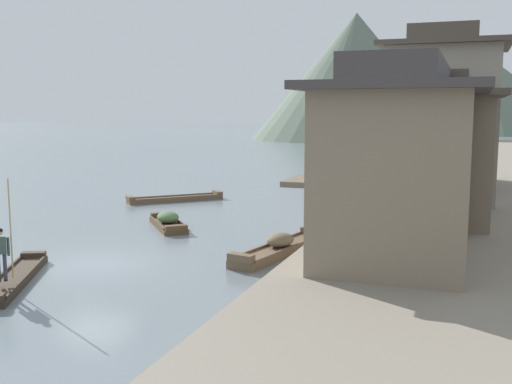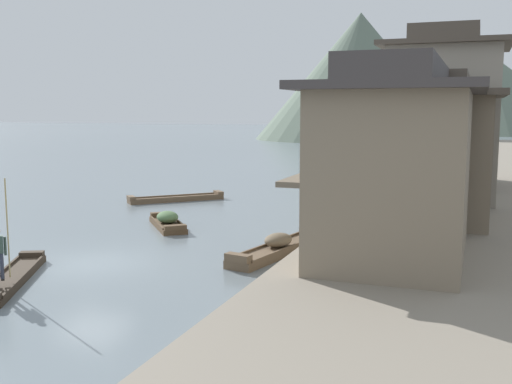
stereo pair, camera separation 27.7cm
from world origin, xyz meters
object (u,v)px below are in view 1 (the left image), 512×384
Objects in this scene: boat_moored_far at (368,182)px; boat_midriver_drifting at (168,222)px; boat_upstream_distant at (377,172)px; boat_moored_nearest at (280,247)px; boat_midriver_upstream at (403,161)px; house_waterfront_second at (429,149)px; boatman_person at (1,248)px; boat_moored_third at (175,199)px; boat_foreground_poled at (14,279)px; house_waterfront_nearest at (399,163)px; house_waterfront_tall at (442,117)px; house_waterfront_narrow at (442,116)px; boat_moored_second at (343,194)px.

boat_moored_far is 19.72m from boat_midriver_drifting.
boat_moored_far is 1.08× the size of boat_upstream_distant.
boat_moored_nearest reaches higher than boat_midriver_upstream.
boat_upstream_distant is 26.13m from house_waterfront_second.
boatman_person reaches higher than boat_moored_third.
house_waterfront_nearest reaches higher than boat_foreground_poled.
boat_upstream_distant is (5.82, 37.27, 0.03)m from boat_foreground_poled.
boat_foreground_poled is 1.71× the size of boatman_person.
house_waterfront_second is at bearing -91.67° from house_waterfront_tall.
boat_moored_far is at bearing 151.66° from house_waterfront_narrow.
boat_moored_third is at bearing -114.17° from boat_upstream_distant.
house_waterfront_narrow is at bearing 65.79° from boat_foreground_poled.
boat_moored_third is 15.89m from house_waterfront_tall.
boat_upstream_distant is at bearing 116.39° from house_waterfront_narrow.
house_waterfront_second is (5.06, -38.20, 3.65)m from boat_midriver_upstream.
house_waterfront_tall is (6.06, -18.73, 4.90)m from boat_upstream_distant.
boat_moored_nearest is 1.24× the size of boat_moored_second.
boat_upstream_distant is (9.00, 20.04, 0.02)m from boat_moored_third.
house_waterfront_nearest is at bearing -23.19° from boat_moored_nearest.
boat_midriver_upstream is at bearing 82.48° from boat_foreground_poled.
boat_midriver_drifting is (-0.24, 10.77, -1.12)m from boatman_person.
boat_moored_second is (6.06, 21.67, 0.14)m from boat_foreground_poled.
house_waterfront_second reaches higher than boat_moored_nearest.
boat_moored_far is 0.50× the size of house_waterfront_nearest.
house_waterfront_tall is at bearing 87.63° from house_waterfront_nearest.
boat_moored_third is 8.28m from boat_midriver_drifting.
boat_moored_nearest is at bearing -131.18° from house_waterfront_second.
house_waterfront_narrow reaches higher than house_waterfront_nearest.
boat_moored_nearest reaches higher than boat_midriver_drifting.
boat_moored_second is at bearing 120.36° from house_waterfront_second.
boat_midriver_upstream is (6.09, 51.32, -1.28)m from boatman_person.
boat_moored_far is at bearing 86.54° from boat_moored_second.
house_waterfront_second is (11.14, 13.12, 2.36)m from boatman_person.
boat_midriver_drifting is at bearing -115.71° from boat_moored_second.
house_waterfront_tall is at bearing -72.07° from boat_upstream_distant.
boat_foreground_poled is 1.30× the size of boat_moored_far.
boat_foreground_poled is 28.61m from house_waterfront_narrow.
house_waterfront_narrow is at bearing -63.61° from boat_upstream_distant.
boat_foreground_poled is at bearing -122.65° from house_waterfront_tall.
house_waterfront_nearest reaches higher than boat_moored_third.
boatman_person is 51.70m from boat_midriver_upstream.
boat_upstream_distant is at bearing -93.60° from boat_midriver_upstream.
house_waterfront_narrow is (14.73, 8.48, 4.91)m from boat_moored_third.
house_waterfront_tall is (5.09, 12.08, 4.80)m from boat_moored_nearest.
house_waterfront_nearest is (4.66, -45.74, 3.65)m from boat_midriver_upstream.
house_waterfront_narrow reaches higher than boat_moored_nearest.
house_waterfront_second is at bearing -76.88° from boat_upstream_distant.
boat_moored_nearest is 20.39m from house_waterfront_narrow.
house_waterfront_second reaches higher than boat_moored_far.
boat_foreground_poled is 29.17m from boat_moored_far.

